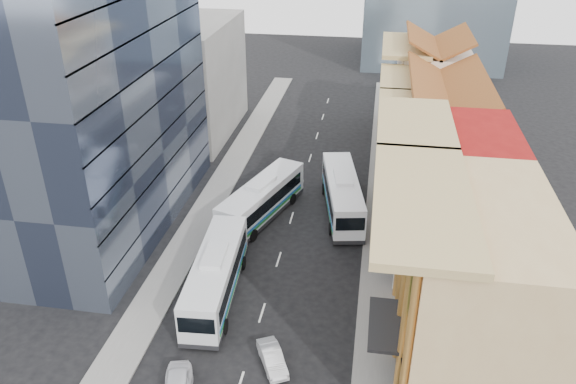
% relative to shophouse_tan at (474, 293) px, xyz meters
% --- Properties ---
extents(sidewalk_right, '(3.00, 90.00, 0.15)m').
position_rel_shophouse_tan_xyz_m(sidewalk_right, '(-5.50, 17.00, -5.92)').
color(sidewalk_right, slate).
rests_on(sidewalk_right, ground).
extents(sidewalk_left, '(3.00, 90.00, 0.15)m').
position_rel_shophouse_tan_xyz_m(sidewalk_left, '(-22.50, 17.00, -5.92)').
color(sidewalk_left, slate).
rests_on(sidewalk_left, ground).
extents(shophouse_tan, '(8.00, 14.00, 12.00)m').
position_rel_shophouse_tan_xyz_m(shophouse_tan, '(0.00, 0.00, 0.00)').
color(shophouse_tan, tan).
rests_on(shophouse_tan, ground).
extents(shophouse_red, '(8.00, 10.00, 12.00)m').
position_rel_shophouse_tan_xyz_m(shophouse_red, '(0.00, 12.00, 0.00)').
color(shophouse_red, maroon).
rests_on(shophouse_red, ground).
extents(shophouse_cream_near, '(8.00, 9.00, 10.00)m').
position_rel_shophouse_tan_xyz_m(shophouse_cream_near, '(0.00, 21.50, -1.00)').
color(shophouse_cream_near, silver).
rests_on(shophouse_cream_near, ground).
extents(shophouse_cream_mid, '(8.00, 9.00, 10.00)m').
position_rel_shophouse_tan_xyz_m(shophouse_cream_mid, '(0.00, 30.50, -1.00)').
color(shophouse_cream_mid, silver).
rests_on(shophouse_cream_mid, ground).
extents(shophouse_cream_far, '(8.00, 12.00, 11.00)m').
position_rel_shophouse_tan_xyz_m(shophouse_cream_far, '(0.00, 41.00, -0.50)').
color(shophouse_cream_far, silver).
rests_on(shophouse_cream_far, ground).
extents(office_tower, '(12.00, 26.00, 30.00)m').
position_rel_shophouse_tan_xyz_m(office_tower, '(-31.00, 14.00, 9.00)').
color(office_tower, '#384159').
rests_on(office_tower, ground).
extents(office_block_far, '(10.00, 18.00, 14.00)m').
position_rel_shophouse_tan_xyz_m(office_block_far, '(-30.00, 37.00, 1.00)').
color(office_block_far, gray).
rests_on(office_block_far, ground).
extents(bus_left_near, '(3.72, 12.55, 3.97)m').
position_rel_shophouse_tan_xyz_m(bus_left_near, '(-17.83, 4.44, -4.01)').
color(bus_left_near, silver).
rests_on(bus_left_near, ground).
extents(bus_left_far, '(6.60, 12.52, 3.93)m').
position_rel_shophouse_tan_xyz_m(bus_left_far, '(-16.81, 16.77, -4.04)').
color(bus_left_far, silver).
rests_on(bus_left_far, ground).
extents(bus_right, '(5.21, 12.86, 4.02)m').
position_rel_shophouse_tan_xyz_m(bus_right, '(-9.36, 18.95, -3.99)').
color(bus_right, white).
rests_on(bus_right, ground).
extents(sedan_right, '(2.78, 3.80, 1.20)m').
position_rel_shophouse_tan_xyz_m(sedan_right, '(-12.26, -2.01, -5.40)').
color(sedan_right, silver).
rests_on(sedan_right, ground).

